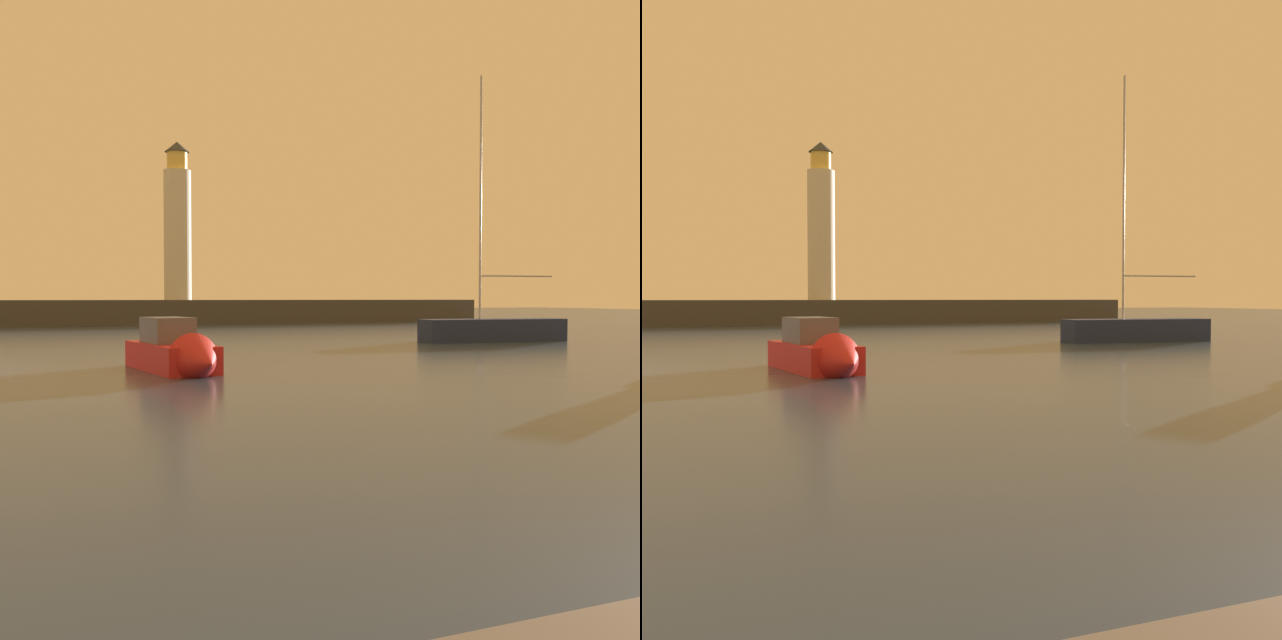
{
  "view_description": "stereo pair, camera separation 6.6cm",
  "coord_description": "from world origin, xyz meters",
  "views": [
    {
      "loc": [
        -5.94,
        -2.91,
        2.32
      ],
      "look_at": [
        1.42,
        15.55,
        1.7
      ],
      "focal_mm": 39.74,
      "sensor_mm": 36.0,
      "label": 1
    },
    {
      "loc": [
        -5.88,
        -2.94,
        2.32
      ],
      "look_at": [
        1.42,
        15.55,
        1.7
      ],
      "focal_mm": 39.74,
      "sensor_mm": 36.0,
      "label": 2
    }
  ],
  "objects": [
    {
      "name": "sailboat_moored",
      "position": [
        16.63,
        28.73,
        0.68
      ],
      "size": [
        8.13,
        2.47,
        14.0
      ],
      "color": "#1E284C",
      "rests_on": "ground_plane"
    },
    {
      "name": "lighthouse",
      "position": [
        5.72,
        60.83,
        8.83
      ],
      "size": [
        2.41,
        2.41,
        14.12
      ],
      "color": "silver",
      "rests_on": "breakwater"
    },
    {
      "name": "breakwater",
      "position": [
        0.0,
        60.83,
        1.07
      ],
      "size": [
        70.83,
        5.05,
        2.15
      ],
      "primitive_type": "cube",
      "color": "#423F3D",
      "rests_on": "ground_plane"
    },
    {
      "name": "ground_plane",
      "position": [
        0.0,
        30.42,
        0.0
      ],
      "size": [
        220.0,
        220.0,
        0.0
      ],
      "primitive_type": "plane",
      "color": "#2D3D51"
    },
    {
      "name": "motorboat_3",
      "position": [
        -1.88,
        19.11,
        0.58
      ],
      "size": [
        2.54,
        5.97,
        2.03
      ],
      "color": "#B21E1E",
      "rests_on": "ground_plane"
    }
  ]
}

